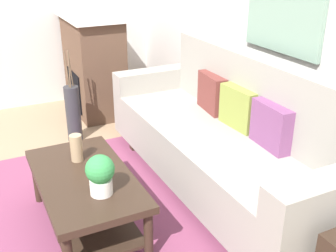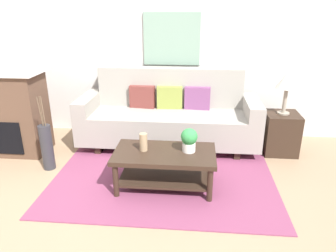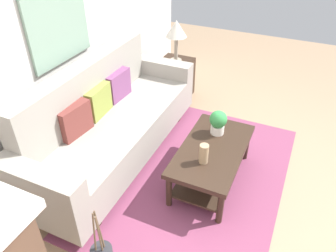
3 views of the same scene
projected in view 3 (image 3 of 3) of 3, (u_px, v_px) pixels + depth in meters
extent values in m
plane|color=#9E7F60|center=(239.00, 191.00, 3.34)|extent=(9.37, 9.37, 0.00)
cube|color=silver|center=(56.00, 33.00, 3.24)|extent=(5.37, 0.10, 2.70)
cube|color=#843D5B|center=(193.00, 176.00, 3.51)|extent=(2.56, 1.82, 0.01)
cube|color=gray|center=(117.00, 133.00, 3.61)|extent=(2.08, 0.84, 0.40)
cube|color=gray|center=(86.00, 89.00, 3.44)|extent=(2.08, 0.20, 0.56)
cube|color=gray|center=(42.00, 198.00, 2.71)|extent=(0.20, 0.84, 0.60)
cube|color=gray|center=(161.00, 81.00, 4.40)|extent=(0.20, 0.84, 0.60)
cube|color=#332319|center=(66.00, 210.00, 3.07)|extent=(0.08, 0.74, 0.12)
cube|color=#332319|center=(155.00, 111.00, 4.46)|extent=(0.08, 0.74, 0.12)
cube|color=brown|center=(75.00, 120.00, 3.18)|extent=(0.37, 0.16, 0.32)
cube|color=olive|center=(98.00, 101.00, 3.47)|extent=(0.37, 0.14, 0.32)
cube|color=#7A4270|center=(118.00, 85.00, 3.76)|extent=(0.37, 0.14, 0.32)
cube|color=#332319|center=(212.00, 150.00, 3.24)|extent=(1.10, 0.60, 0.05)
cube|color=#332319|center=(210.00, 171.00, 3.40)|extent=(0.98, 0.50, 0.02)
cylinder|color=#332319|center=(220.00, 208.00, 2.91)|extent=(0.06, 0.06, 0.38)
cylinder|color=#332319|center=(246.00, 145.00, 3.64)|extent=(0.06, 0.06, 0.38)
cylinder|color=#332319|center=(169.00, 191.00, 3.08)|extent=(0.06, 0.06, 0.38)
cylinder|color=#332319|center=(204.00, 134.00, 3.81)|extent=(0.06, 0.06, 0.38)
cylinder|color=tan|center=(204.00, 154.00, 3.00)|extent=(0.09, 0.09, 0.20)
cylinder|color=white|center=(217.00, 129.00, 3.40)|extent=(0.14, 0.14, 0.10)
sphere|color=#338A44|center=(218.00, 119.00, 3.33)|extent=(0.18, 0.18, 0.18)
cube|color=#332319|center=(176.00, 79.00, 4.76)|extent=(0.44, 0.44, 0.56)
cylinder|color=gray|center=(176.00, 60.00, 4.60)|extent=(0.16, 0.16, 0.02)
cylinder|color=gray|center=(176.00, 49.00, 4.50)|extent=(0.05, 0.05, 0.35)
cone|color=beige|center=(176.00, 28.00, 4.34)|extent=(0.28, 0.28, 0.22)
cylinder|color=brown|center=(99.00, 230.00, 2.05)|extent=(0.03, 0.03, 0.36)
cylinder|color=brown|center=(94.00, 233.00, 2.04)|extent=(0.02, 0.04, 0.36)
cylinder|color=brown|center=(99.00, 234.00, 2.03)|extent=(0.03, 0.02, 0.36)
cube|color=gray|center=(58.00, 24.00, 3.14)|extent=(0.82, 0.03, 0.74)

